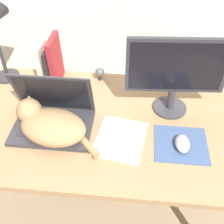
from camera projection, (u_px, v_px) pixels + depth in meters
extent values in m
cube|color=#93704C|center=(101.00, 123.00, 1.32)|extent=(1.41, 0.77, 0.03)
cylinder|color=#38383D|center=(11.00, 120.00, 1.87)|extent=(0.04, 0.04, 0.72)
cylinder|color=#38383D|center=(212.00, 135.00, 1.77)|extent=(0.04, 0.04, 0.72)
cube|color=#2D2D33|center=(53.00, 127.00, 1.27)|extent=(0.35, 0.25, 0.02)
cube|color=#28282D|center=(52.00, 128.00, 1.25)|extent=(0.29, 0.13, 0.00)
cube|color=#2D2D33|center=(54.00, 93.00, 1.25)|extent=(0.35, 0.09, 0.24)
cube|color=black|center=(53.00, 94.00, 1.24)|extent=(0.32, 0.07, 0.21)
ellipsoid|color=#99754C|center=(53.00, 127.00, 1.21)|extent=(0.33, 0.27, 0.11)
sphere|color=#99754C|center=(29.00, 111.00, 1.24)|extent=(0.12, 0.12, 0.12)
cone|color=#99754C|center=(29.00, 99.00, 1.23)|extent=(0.04, 0.04, 0.03)
cone|color=#99754C|center=(21.00, 108.00, 1.19)|extent=(0.04, 0.04, 0.03)
cylinder|color=#99754C|center=(88.00, 145.00, 1.18)|extent=(0.12, 0.12, 0.03)
cylinder|color=#333338|center=(169.00, 108.00, 1.37)|extent=(0.16, 0.16, 0.01)
cylinder|color=#333338|center=(171.00, 99.00, 1.33)|extent=(0.04, 0.04, 0.10)
cube|color=#28282D|center=(177.00, 66.00, 1.21)|extent=(0.45, 0.05, 0.27)
cube|color=black|center=(177.00, 68.00, 1.20)|extent=(0.41, 0.03, 0.23)
cube|color=#384C75|center=(181.00, 144.00, 1.21)|extent=(0.23, 0.21, 0.00)
ellipsoid|color=#99999E|center=(182.00, 144.00, 1.18)|extent=(0.06, 0.10, 0.04)
cube|color=beige|center=(43.00, 63.00, 1.47)|extent=(0.02, 0.15, 0.22)
cube|color=#232328|center=(50.00, 65.00, 1.48)|extent=(0.04, 0.12, 0.20)
cube|color=maroon|center=(55.00, 61.00, 1.45)|extent=(0.03, 0.17, 0.26)
cylinder|color=#28282D|center=(8.00, 76.00, 1.56)|extent=(0.13, 0.13, 0.01)
cube|color=silver|center=(120.00, 139.00, 1.23)|extent=(0.24, 0.27, 0.01)
cylinder|color=#232328|center=(100.00, 78.00, 1.54)|extent=(0.02, 0.02, 0.02)
sphere|color=#4C4C51|center=(100.00, 72.00, 1.51)|extent=(0.05, 0.05, 0.05)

